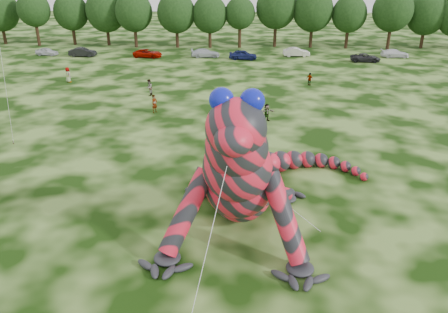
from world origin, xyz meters
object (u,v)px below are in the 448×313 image
Objects in this scene: tree_11 at (312,18)px; tree_5 at (106,18)px; tree_3 at (35,19)px; car_5 at (296,52)px; car_2 at (148,53)px; car_7 at (395,53)px; tree_8 at (210,22)px; inflatable_gecko at (243,143)px; spectator_5 at (267,113)px; tree_10 at (276,17)px; spectator_1 at (149,88)px; tree_12 at (348,22)px; spectator_0 at (155,104)px; car_6 at (365,58)px; tree_6 at (134,20)px; car_4 at (243,55)px; car_3 at (205,53)px; tree_13 at (392,19)px; tree_9 at (240,22)px; tree_7 at (176,20)px; tree_2 at (1,17)px; tree_14 at (425,21)px; spectator_3 at (310,79)px; car_1 at (83,52)px; spectator_4 at (68,75)px; car_0 at (47,52)px; tree_4 at (72,19)px.

tree_5 is at bearing 179.63° from tree_11.
tree_3 reaches higher than car_5.
car_2 is 1.05× the size of car_7.
tree_8 is 0.89× the size of tree_11.
spectator_5 is at bearing 86.80° from inflatable_gecko.
tree_10 is (30.52, 0.14, 0.35)m from tree_5.
spectator_1 is at bearing -124.24° from tree_11.
tree_10 is 5.54× the size of spectator_1.
tree_12 is 46.73m from spectator_0.
tree_11 is 10.14m from car_5.
spectator_0 is (-27.24, -26.60, 0.30)m from car_6.
tree_6 is 2.18× the size of car_4.
car_3 is 30.52m from car_7.
tree_8 is at bearing -179.74° from tree_13.
tree_6 reaches higher than tree_9.
tree_5 reaches higher than tree_7.
tree_2 is at bearing 78.34° from car_4.
tree_5 is at bearing 6.20° from tree_3.
tree_6 is 2.08× the size of car_3.
tree_14 is at bearing -43.60° from car_6.
car_7 is at bearing -95.48° from car_3.
spectator_1 is (27.29, -31.50, -3.77)m from tree_3.
tree_5 reaches higher than spectator_3.
tree_10 reaches higher than car_3.
tree_14 is (69.18, 1.65, -0.02)m from tree_3.
car_7 is (50.37, 2.27, -0.07)m from car_1.
tree_10 is 5.68× the size of spectator_0.
tree_3 reaches higher than car_6.
car_2 is (-27.22, -10.72, -4.39)m from tree_11.
spectator_4 is at bearing -95.58° from tree_6.
car_2 is 2.50× the size of spectator_0.
inflatable_gecko is at bearing -119.77° from spectator_0.
car_6 is (34.13, -1.43, -0.02)m from car_2.
tree_10 is 6.40m from tree_11.
tree_11 is 19.69m from tree_14.
tree_13 is 2.35× the size of car_1.
car_1 is at bearing -169.43° from tree_13.
spectator_1 is (-4.20, -31.42, -3.52)m from tree_8.
tree_5 is at bearing 172.87° from tree_7.
spectator_5 is (24.74, -13.61, -0.09)m from spectator_4.
tree_5 reaches higher than tree_9.
spectator_1 reaches higher than car_0.
tree_2 is at bearing 179.79° from tree_4.
tree_9 is 12.77m from tree_11.
inflatable_gecko reaches higher than car_4.
spectator_0 is at bearing 70.31° from spectator_3.
tree_13 is 47.72m from spectator_1.
spectator_5 is at bearing -110.85° from tree_12.
inflatable_gecko is 1.97× the size of tree_12.
spectator_5 is at bearing 145.05° from car_7.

